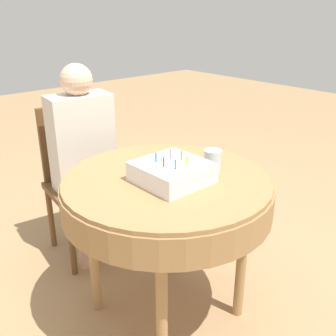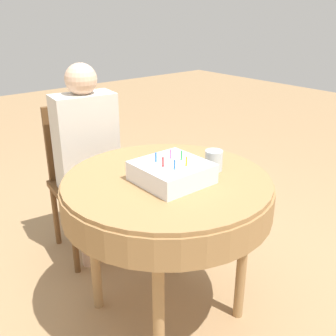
{
  "view_description": "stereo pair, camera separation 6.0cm",
  "coord_description": "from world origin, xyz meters",
  "px_view_note": "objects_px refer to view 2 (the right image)",
  "views": [
    {
      "loc": [
        -1.08,
        -1.22,
        1.49
      ],
      "look_at": [
        -0.0,
        -0.01,
        0.82
      ],
      "focal_mm": 42.0,
      "sensor_mm": 36.0,
      "label": 1
    },
    {
      "loc": [
        -1.04,
        -1.26,
        1.49
      ],
      "look_at": [
        -0.0,
        -0.01,
        0.82
      ],
      "focal_mm": 42.0,
      "sensor_mm": 36.0,
      "label": 2
    }
  ],
  "objects_px": {
    "person": "(88,148)",
    "birthday_cake": "(172,172)",
    "drinking_glass": "(214,160)",
    "chair": "(85,174)"
  },
  "relations": [
    {
      "from": "chair",
      "to": "person",
      "type": "bearing_deg",
      "value": -90.0
    },
    {
      "from": "chair",
      "to": "birthday_cake",
      "type": "bearing_deg",
      "value": -83.37
    },
    {
      "from": "chair",
      "to": "drinking_glass",
      "type": "relative_size",
      "value": 9.65
    },
    {
      "from": "person",
      "to": "drinking_glass",
      "type": "bearing_deg",
      "value": -65.97
    },
    {
      "from": "chair",
      "to": "birthday_cake",
      "type": "xyz_separation_m",
      "value": [
        -0.02,
        -0.87,
        0.31
      ]
    },
    {
      "from": "chair",
      "to": "person",
      "type": "distance_m",
      "value": 0.23
    },
    {
      "from": "person",
      "to": "chair",
      "type": "bearing_deg",
      "value": 90.0
    },
    {
      "from": "person",
      "to": "drinking_glass",
      "type": "height_order",
      "value": "person"
    },
    {
      "from": "drinking_glass",
      "to": "person",
      "type": "bearing_deg",
      "value": 106.16
    },
    {
      "from": "person",
      "to": "birthday_cake",
      "type": "xyz_separation_m",
      "value": [
        -0.01,
        -0.78,
        0.1
      ]
    }
  ]
}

